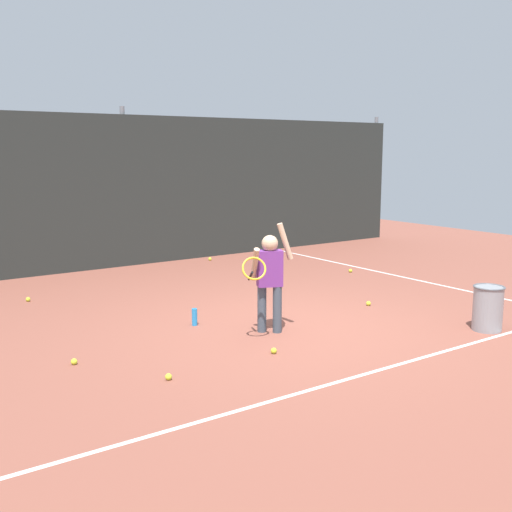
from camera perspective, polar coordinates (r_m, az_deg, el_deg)
name	(u,v)px	position (r m, az deg, el deg)	size (l,w,h in m)	color
ground_plane	(297,327)	(7.90, 3.83, -6.57)	(20.00, 20.00, 0.00)	brown
court_line_baseline	(399,364)	(6.74, 12.97, -9.69)	(9.00, 0.05, 0.00)	white
court_line_sideline	(420,281)	(11.00, 14.82, -2.20)	(0.05, 9.00, 0.00)	white
back_fence_windscreen	(126,191)	(12.10, -11.85, 5.83)	(13.76, 0.08, 2.87)	#282D2B
fence_post_1	(125,187)	(12.15, -11.97, 6.20)	(0.09, 0.09, 3.02)	slate
fence_post_2	(375,178)	(16.04, 10.85, 7.05)	(0.09, 0.09, 3.02)	slate
tennis_player	(269,275)	(7.50, 1.21, -1.72)	(0.87, 0.56, 1.35)	#3F4C59
ball_hopper	(488,308)	(8.21, 20.54, -4.47)	(0.38, 0.38, 0.56)	gray
water_bottle	(195,317)	(7.98, -5.67, -5.61)	(0.07, 0.07, 0.22)	#268CD8
tennis_ball_0	(368,303)	(9.09, 10.30, -4.31)	(0.07, 0.07, 0.07)	#CCE033
tennis_ball_1	(28,299)	(9.79, -20.23, -3.76)	(0.07, 0.07, 0.07)	#CCE033
tennis_ball_2	(274,351)	(6.91, 1.64, -8.70)	(0.07, 0.07, 0.07)	#CCE033
tennis_ball_3	(74,362)	(6.84, -16.38, -9.30)	(0.07, 0.07, 0.07)	#CCE033
tennis_ball_4	(350,271)	(11.47, 8.68, -1.34)	(0.07, 0.07, 0.07)	#CCE033
tennis_ball_7	(169,377)	(6.21, -8.05, -10.94)	(0.07, 0.07, 0.07)	#CCE033
tennis_ball_8	(210,259)	(12.58, -4.25, -0.27)	(0.07, 0.07, 0.07)	#CCE033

